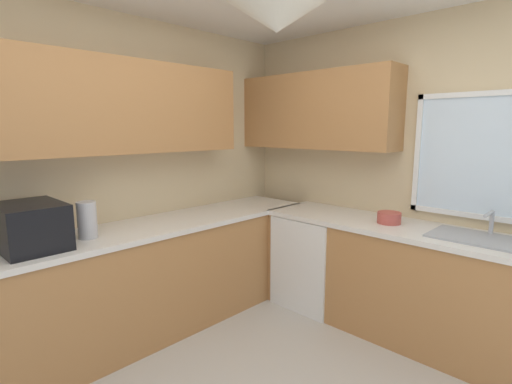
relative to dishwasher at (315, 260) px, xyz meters
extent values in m
cube|color=beige|center=(0.86, 0.37, 0.85)|extent=(3.77, 0.06, 2.54)
cube|color=beige|center=(-1.00, -1.56, 0.85)|extent=(0.06, 3.93, 2.54)
cube|color=silver|center=(1.36, 0.34, 1.02)|extent=(1.16, 0.02, 0.86)
cube|color=white|center=(1.36, 0.33, 1.47)|extent=(1.24, 0.04, 0.04)
cube|color=white|center=(1.36, 0.33, 0.57)|extent=(1.24, 0.04, 0.04)
cube|color=white|center=(0.76, 0.33, 1.02)|extent=(0.04, 0.04, 0.94)
cube|color=#AD7542|center=(-0.81, -1.76, 1.38)|extent=(0.32, 2.67, 0.70)
cube|color=#AD7542|center=(-0.17, 0.18, 1.38)|extent=(1.60, 0.32, 0.70)
cone|color=silver|center=(0.86, -1.56, 1.69)|extent=(0.44, 0.44, 0.14)
cube|color=#AD7542|center=(-0.66, -1.56, 0.00)|extent=(0.62, 3.51, 0.85)
cube|color=silver|center=(-0.66, -1.56, 0.45)|extent=(0.65, 3.54, 0.04)
cube|color=#AD7542|center=(1.07, 0.03, 0.00)|extent=(2.83, 0.62, 0.85)
cube|color=silver|center=(1.07, 0.03, 0.45)|extent=(2.86, 0.65, 0.04)
cube|color=white|center=(0.00, 0.00, 0.00)|extent=(0.60, 0.60, 0.84)
cube|color=black|center=(-0.66, -2.17, 0.61)|extent=(0.48, 0.36, 0.29)
cylinder|color=#B7B7BC|center=(-0.64, -1.83, 0.59)|extent=(0.13, 0.13, 0.26)
cube|color=#9EA0A5|center=(1.36, 0.03, 0.47)|extent=(0.68, 0.40, 0.02)
cylinder|color=#B7B7BC|center=(1.36, 0.19, 0.56)|extent=(0.03, 0.03, 0.18)
cylinder|color=#B7B7BC|center=(1.36, 0.09, 0.64)|extent=(0.02, 0.20, 0.02)
cylinder|color=#B74C42|center=(0.68, 0.03, 0.51)|extent=(0.18, 0.18, 0.09)
camera|label=1|loc=(1.99, -2.86, 1.22)|focal=26.84mm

